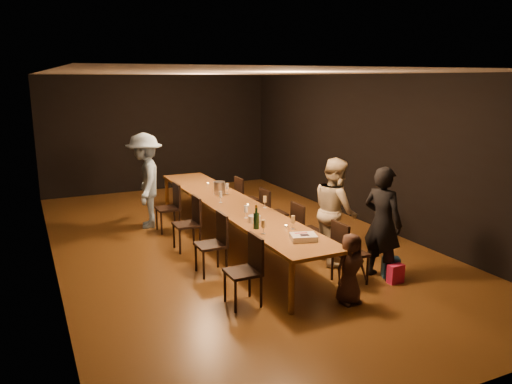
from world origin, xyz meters
name	(u,v)px	position (x,y,z in m)	size (l,w,h in m)	color
ground	(232,243)	(0.00, 0.00, 0.00)	(10.00, 10.00, 0.00)	#482D12
room_shell	(231,128)	(0.00, 0.00, 2.08)	(6.04, 10.04, 3.02)	black
table	(232,205)	(0.00, 0.00, 0.70)	(0.90, 6.00, 0.75)	olive
chair_right_0	(350,252)	(0.85, -2.40, 0.47)	(0.42, 0.42, 0.93)	black
chair_right_1	(307,230)	(0.85, -1.20, 0.47)	(0.42, 0.42, 0.93)	black
chair_right_2	(274,213)	(0.85, 0.00, 0.47)	(0.42, 0.42, 0.93)	black
chair_right_3	(247,199)	(0.85, 1.20, 0.47)	(0.42, 0.42, 0.93)	black
chair_left_0	(243,271)	(-0.85, -2.40, 0.47)	(0.42, 0.42, 0.93)	black
chair_left_1	(211,244)	(-0.85, -1.20, 0.47)	(0.42, 0.42, 0.93)	black
chair_left_2	(186,224)	(-0.85, 0.00, 0.47)	(0.42, 0.42, 0.93)	black
chair_left_3	(168,208)	(-0.85, 1.20, 0.47)	(0.42, 0.42, 0.93)	black
woman_birthday	(382,223)	(1.38, -2.43, 0.84)	(0.62, 0.40, 1.69)	black
woman_tan	(335,210)	(1.15, -1.55, 0.85)	(0.83, 0.64, 1.70)	beige
man_blue	(145,181)	(-1.15, 1.67, 0.94)	(1.22, 0.70, 1.88)	#8EB5DC
child	(350,269)	(0.45, -2.95, 0.48)	(0.47, 0.30, 0.96)	#3D2922
gift_bag_red	(396,274)	(1.45, -2.70, 0.14)	(0.24, 0.13, 0.28)	#D92058
gift_bag_blue	(391,267)	(1.53, -2.50, 0.15)	(0.25, 0.16, 0.31)	#265FA5
birthday_cake	(303,237)	(0.08, -2.37, 0.79)	(0.41, 0.37, 0.08)	white
plate_stack	(254,219)	(-0.16, -1.30, 0.80)	(0.19, 0.19, 0.11)	silver
champagne_bottle	(256,217)	(-0.28, -1.61, 0.93)	(0.08, 0.08, 0.36)	black
ice_bucket	(219,188)	(0.05, 0.73, 0.87)	(0.22, 0.22, 0.24)	#BABABF
wineglass_0	(263,227)	(-0.30, -1.88, 0.85)	(0.06, 0.06, 0.21)	beige
wineglass_1	(293,222)	(0.19, -1.86, 0.85)	(0.06, 0.06, 0.21)	beige
wineglass_2	(246,212)	(-0.18, -1.02, 0.85)	(0.06, 0.06, 0.21)	silver
wineglass_3	(265,202)	(0.37, -0.57, 0.85)	(0.06, 0.06, 0.21)	beige
wineglass_4	(221,197)	(-0.18, 0.09, 0.85)	(0.06, 0.06, 0.21)	silver
wineglass_5	(227,189)	(0.19, 0.67, 0.85)	(0.06, 0.06, 0.21)	silver
tealight_near	(286,226)	(0.15, -1.74, 0.77)	(0.05, 0.05, 0.03)	#B2B7B2
tealight_mid	(248,205)	(0.15, -0.36, 0.77)	(0.05, 0.05, 0.03)	#B2B7B2
tealight_far	(208,184)	(0.15, 1.66, 0.77)	(0.05, 0.05, 0.03)	#B2B7B2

